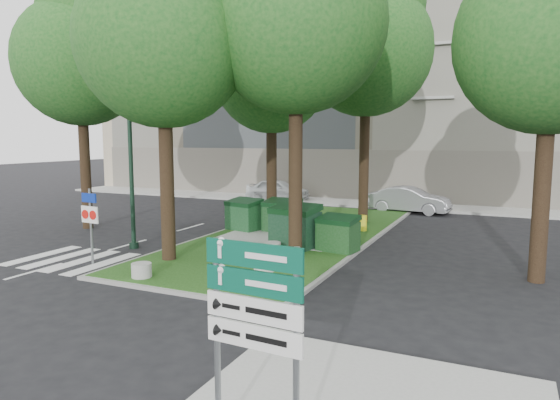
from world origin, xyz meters
The scene contains 25 objects.
ground centered at (0.00, 0.00, 0.00)m, with size 120.00×120.00×0.00m, color black.
median_island centered at (0.50, 8.00, 0.06)m, with size 6.00×16.00×0.12m, color #194413.
median_kerb centered at (0.50, 8.00, 0.05)m, with size 6.30×16.30×0.10m, color gray.
building_sidewalk centered at (0.00, 18.50, 0.06)m, with size 42.00×3.00×0.12m, color #999993.
zebra_crossing centered at (-3.75, 1.50, 0.01)m, with size 5.00×3.00×0.01m, color silver.
apartment_building centered at (0.00, 26.00, 8.00)m, with size 41.00×12.00×16.00m, color tan.
tree_median_near_left centered at (-1.41, 2.56, 7.32)m, with size 5.20×5.20×10.53m.
tree_median_near_right centered at (2.09, 4.56, 7.99)m, with size 5.60×5.60×11.46m.
tree_median_mid centered at (-0.91, 9.06, 6.98)m, with size 4.80×4.80×9.99m.
tree_median_far centered at (2.29, 12.06, 8.32)m, with size 5.80×5.80×11.93m.
tree_street_left centered at (-8.41, 6.06, 7.65)m, with size 5.40×5.40×11.00m.
tree_street_right centered at (9.09, 5.06, 6.98)m, with size 5.00×5.00×10.06m.
dumpster_a centered at (-1.79, 7.98, 0.75)m, with size 1.62×1.32×1.31m.
dumpster_b centered at (-0.19, 8.28, 0.76)m, with size 1.52×1.12×1.34m.
dumpster_c centered at (1.41, 5.88, 0.85)m, with size 1.83×1.44×1.52m.
dumpster_d centered at (3.00, 5.86, 0.71)m, with size 1.47×1.15×1.23m.
bollard_left centered at (-0.92, 0.50, 0.32)m, with size 0.55×0.55×0.39m, color #A2A19D.
bollard_right centered at (1.88, 2.48, 0.34)m, with size 0.60×0.60×0.43m, color #AEAEA9.
bollard_mid centered at (1.19, 4.50, 0.32)m, with size 0.55×0.55×0.39m, color #A2A19D.
litter_bin centered at (2.78, 9.80, 0.44)m, with size 0.36×0.36×0.63m, color yellow.
street_lamp centered at (-3.93, 3.67, 3.81)m, with size 0.48×0.48×6.06m.
traffic_sign_pole centered at (-3.60, 1.38, 1.53)m, with size 0.72×0.10×2.38m.
directional_sign centered at (5.48, -5.00, 1.86)m, with size 1.31×0.15×2.62m.
car_white centered at (-4.96, 18.16, 0.68)m, with size 1.61×3.99×1.36m, color white.
car_silver centered at (3.50, 16.41, 0.69)m, with size 1.45×4.16×1.37m, color gray.
Camera 1 is at (8.14, -10.08, 3.96)m, focal length 32.00 mm.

